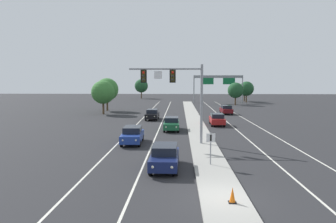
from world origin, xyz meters
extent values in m
plane|color=#28282B|center=(0.00, 0.00, 0.00)|extent=(260.00, 260.00, 0.00)
cube|color=#9E9B93|center=(0.00, 18.00, 0.07)|extent=(2.40, 110.00, 0.15)
cube|color=silver|center=(-4.70, 25.00, 0.00)|extent=(0.14, 100.00, 0.01)
cube|color=silver|center=(4.70, 25.00, 0.00)|extent=(0.14, 100.00, 0.01)
cube|color=silver|center=(-8.00, 25.00, 0.00)|extent=(0.14, 100.00, 0.01)
cube|color=silver|center=(8.00, 25.00, 0.00)|extent=(0.14, 100.00, 0.01)
cylinder|color=gray|center=(-0.19, 13.28, 3.75)|extent=(0.24, 0.24, 7.20)
cylinder|color=gray|center=(-3.49, 13.28, 6.95)|extent=(6.60, 0.16, 0.16)
cube|color=black|center=(-2.83, 13.32, 6.30)|extent=(0.56, 0.06, 1.20)
cube|color=#38330F|center=(-2.83, 13.28, 6.30)|extent=(0.32, 0.32, 1.00)
sphere|color=red|center=(-2.83, 13.11, 6.62)|extent=(0.22, 0.22, 0.22)
sphere|color=#282828|center=(-2.83, 13.11, 6.30)|extent=(0.22, 0.22, 0.22)
sphere|color=#282828|center=(-2.83, 13.11, 5.98)|extent=(0.22, 0.22, 0.22)
cube|color=black|center=(-5.47, 13.32, 6.30)|extent=(0.56, 0.06, 1.20)
cube|color=#38330F|center=(-5.47, 13.28, 6.30)|extent=(0.32, 0.32, 1.00)
sphere|color=red|center=(-5.47, 13.11, 6.62)|extent=(0.22, 0.22, 0.22)
sphere|color=#282828|center=(-5.47, 13.11, 6.30)|extent=(0.22, 0.22, 0.22)
sphere|color=#282828|center=(-5.47, 13.11, 5.98)|extent=(0.22, 0.22, 0.22)
cube|color=white|center=(-4.15, 13.26, 6.40)|extent=(0.70, 0.04, 0.70)
cylinder|color=gray|center=(-0.06, 5.93, 1.25)|extent=(0.08, 0.08, 2.20)
cube|color=white|center=(-0.06, 5.90, 2.00)|extent=(0.60, 0.03, 0.60)
cube|color=black|center=(-0.06, 5.88, 2.00)|extent=(0.12, 0.01, 0.44)
cube|color=#141E4C|center=(-3.17, 5.29, 0.67)|extent=(1.89, 4.44, 0.70)
cube|color=black|center=(-3.17, 5.51, 1.30)|extent=(1.63, 2.41, 0.56)
sphere|color=#EAE5C6|center=(-2.64, 3.10, 0.72)|extent=(0.18, 0.18, 0.18)
sphere|color=#EAE5C6|center=(-3.79, 3.12, 0.72)|extent=(0.18, 0.18, 0.18)
cylinder|color=black|center=(-2.40, 3.77, 0.32)|extent=(0.23, 0.64, 0.64)
cylinder|color=black|center=(-4.00, 3.81, 0.32)|extent=(0.23, 0.64, 0.64)
cylinder|color=black|center=(-2.34, 6.77, 0.32)|extent=(0.23, 0.64, 0.64)
cylinder|color=black|center=(-3.94, 6.80, 0.32)|extent=(0.23, 0.64, 0.64)
cube|color=navy|center=(-6.61, 13.64, 0.67)|extent=(1.92, 4.45, 0.70)
cube|color=black|center=(-6.62, 13.86, 1.30)|extent=(1.65, 2.42, 0.56)
sphere|color=#EAE5C6|center=(-5.98, 11.48, 0.72)|extent=(0.18, 0.18, 0.18)
sphere|color=#EAE5C6|center=(-7.13, 11.45, 0.72)|extent=(0.18, 0.18, 0.18)
cylinder|color=black|center=(-5.77, 12.16, 0.32)|extent=(0.24, 0.65, 0.64)
cylinder|color=black|center=(-7.37, 12.12, 0.32)|extent=(0.24, 0.65, 0.64)
cylinder|color=black|center=(-5.86, 15.16, 0.32)|extent=(0.24, 0.65, 0.64)
cylinder|color=black|center=(-7.46, 15.12, 0.32)|extent=(0.24, 0.65, 0.64)
cube|color=#195633|center=(-3.13, 21.60, 0.67)|extent=(1.81, 4.40, 0.70)
cube|color=black|center=(-3.13, 21.82, 1.30)|extent=(1.59, 2.38, 0.56)
sphere|color=#EAE5C6|center=(-2.55, 19.42, 0.72)|extent=(0.18, 0.18, 0.18)
sphere|color=#EAE5C6|center=(-3.70, 19.41, 0.72)|extent=(0.18, 0.18, 0.18)
cylinder|color=black|center=(-2.33, 20.10, 0.32)|extent=(0.22, 0.64, 0.64)
cylinder|color=black|center=(-3.93, 20.09, 0.32)|extent=(0.22, 0.64, 0.64)
cylinder|color=black|center=(-2.33, 23.10, 0.32)|extent=(0.22, 0.64, 0.64)
cylinder|color=black|center=(-3.93, 23.09, 0.32)|extent=(0.22, 0.64, 0.64)
cube|color=black|center=(-6.34, 31.92, 0.67)|extent=(1.90, 4.44, 0.70)
cube|color=black|center=(-6.34, 32.14, 1.30)|extent=(1.64, 2.41, 0.56)
sphere|color=#EAE5C6|center=(-5.81, 29.72, 0.72)|extent=(0.18, 0.18, 0.18)
sphere|color=#EAE5C6|center=(-6.97, 29.75, 0.72)|extent=(0.18, 0.18, 0.18)
cylinder|color=black|center=(-5.58, 30.40, 0.32)|extent=(0.23, 0.64, 0.64)
cylinder|color=black|center=(-7.18, 30.43, 0.32)|extent=(0.23, 0.64, 0.64)
cylinder|color=black|center=(-5.51, 33.40, 0.32)|extent=(0.23, 0.64, 0.64)
cylinder|color=black|center=(-7.11, 33.43, 0.32)|extent=(0.23, 0.64, 0.64)
cube|color=maroon|center=(2.81, 26.26, 0.67)|extent=(1.87, 4.43, 0.70)
cube|color=black|center=(2.81, 26.04, 1.30)|extent=(1.62, 2.40, 0.56)
sphere|color=#EAE5C6|center=(2.27, 28.45, 0.72)|extent=(0.18, 0.18, 0.18)
sphere|color=#EAE5C6|center=(3.42, 28.44, 0.72)|extent=(0.18, 0.18, 0.18)
cylinder|color=black|center=(2.03, 27.78, 0.32)|extent=(0.23, 0.64, 0.64)
cylinder|color=black|center=(3.63, 27.75, 0.32)|extent=(0.23, 0.64, 0.64)
cylinder|color=black|center=(1.99, 24.78, 0.32)|extent=(0.23, 0.64, 0.64)
cylinder|color=black|center=(3.59, 24.75, 0.32)|extent=(0.23, 0.64, 0.64)
cube|color=#5B0F14|center=(6.17, 40.63, 0.67)|extent=(1.86, 4.43, 0.70)
cube|color=black|center=(6.18, 40.41, 1.30)|extent=(1.62, 2.40, 0.56)
sphere|color=#EAE5C6|center=(5.56, 42.80, 0.72)|extent=(0.18, 0.18, 0.18)
sphere|color=#EAE5C6|center=(6.72, 42.82, 0.72)|extent=(0.18, 0.18, 0.18)
cylinder|color=black|center=(5.35, 42.12, 0.32)|extent=(0.23, 0.64, 0.64)
cylinder|color=black|center=(6.95, 42.14, 0.32)|extent=(0.23, 0.64, 0.64)
cylinder|color=black|center=(5.39, 39.12, 0.32)|extent=(0.23, 0.64, 0.64)
cylinder|color=black|center=(6.99, 39.14, 0.32)|extent=(0.23, 0.64, 0.64)
cube|color=black|center=(0.29, -0.81, 0.17)|extent=(0.36, 0.36, 0.04)
cone|color=orange|center=(0.29, -0.81, 0.54)|extent=(0.28, 0.28, 0.70)
cylinder|color=gray|center=(1.70, 69.17, 3.75)|extent=(0.28, 0.28, 7.50)
cylinder|color=gray|center=(14.70, 69.17, 3.75)|extent=(0.28, 0.28, 7.50)
cube|color=gray|center=(8.20, 69.17, 7.10)|extent=(13.00, 0.36, 0.70)
cube|color=#0F6033|center=(5.34, 68.97, 5.90)|extent=(3.20, 0.08, 1.70)
cube|color=#0F6033|center=(11.06, 68.97, 5.90)|extent=(3.20, 0.08, 1.70)
cylinder|color=#4C3823|center=(16.45, 72.19, 1.10)|extent=(0.36, 0.36, 2.21)
sphere|color=#1E4C28|center=(16.45, 72.19, 3.82)|extent=(4.04, 4.04, 4.04)
cylinder|color=#4C3823|center=(-15.25, 90.76, 1.24)|extent=(0.36, 0.36, 2.49)
sphere|color=#1E4C28|center=(-15.25, 90.76, 4.30)|extent=(4.55, 4.55, 4.55)
cylinder|color=#4C3823|center=(16.81, 76.54, 1.01)|extent=(0.36, 0.36, 2.02)
sphere|color=#235623|center=(16.81, 76.54, 3.50)|extent=(3.70, 3.70, 3.70)
cylinder|color=#4C3823|center=(-15.73, 39.48, 1.13)|extent=(0.36, 0.36, 2.26)
sphere|color=#387533|center=(-15.73, 39.48, 3.91)|extent=(4.13, 4.13, 4.13)
cylinder|color=#4C3823|center=(-16.49, 45.72, 1.22)|extent=(0.36, 0.36, 2.45)
sphere|color=#387533|center=(-16.49, 45.72, 4.24)|extent=(4.47, 4.47, 4.47)
cylinder|color=#4C3823|center=(11.62, 62.08, 1.05)|extent=(0.36, 0.36, 2.11)
sphere|color=#1E4C28|center=(11.62, 62.08, 3.65)|extent=(3.85, 3.85, 3.85)
camera|label=1|loc=(-2.21, -14.95, 5.82)|focal=33.15mm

